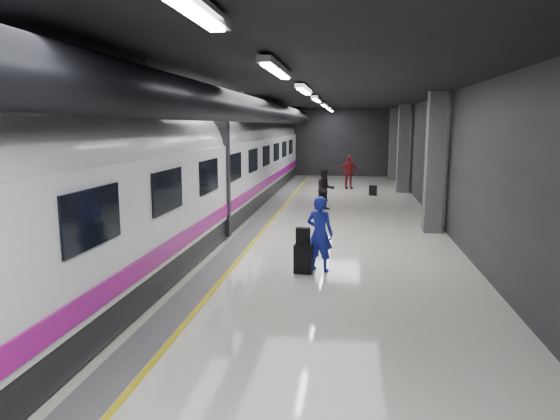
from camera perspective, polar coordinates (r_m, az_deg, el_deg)
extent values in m
plane|color=silver|center=(15.10, 0.71, -3.56)|extent=(40.00, 40.00, 0.00)
cube|color=black|center=(14.74, 0.75, 13.73)|extent=(10.00, 40.00, 0.02)
cube|color=#28282B|center=(34.65, 4.98, 7.64)|extent=(10.00, 0.02, 4.50)
cube|color=#28282B|center=(16.16, -17.21, 4.96)|extent=(0.02, 40.00, 4.50)
cube|color=#28282B|center=(14.96, 20.15, 4.45)|extent=(0.02, 40.00, 4.50)
cube|color=slate|center=(15.33, -4.31, -3.37)|extent=(0.65, 39.80, 0.01)
cube|color=yellow|center=(15.25, -2.84, -3.42)|extent=(0.10, 39.80, 0.01)
cylinder|color=black|center=(14.93, -4.31, 11.54)|extent=(0.80, 38.00, 0.80)
cube|color=silver|center=(8.73, -0.38, 15.87)|extent=(0.22, 2.60, 0.10)
cube|color=silver|center=(13.67, 2.77, 13.61)|extent=(0.22, 2.60, 0.10)
cube|color=silver|center=(18.65, 4.22, 12.54)|extent=(0.22, 2.60, 0.10)
cube|color=silver|center=(23.64, 5.06, 11.92)|extent=(0.22, 2.60, 0.10)
cube|color=silver|center=(28.63, 5.60, 11.52)|extent=(0.22, 2.60, 0.10)
cube|color=silver|center=(32.62, 5.91, 11.28)|extent=(0.22, 2.60, 0.10)
cube|color=#515154|center=(16.84, 17.24, 5.13)|extent=(0.55, 0.55, 4.50)
cube|color=#515154|center=(26.74, 13.87, 6.81)|extent=(0.55, 0.55, 4.50)
cube|color=#515154|center=(32.72, 12.83, 7.32)|extent=(0.55, 0.55, 4.50)
cube|color=black|center=(15.76, -11.09, -1.88)|extent=(2.80, 38.00, 0.60)
cube|color=white|center=(15.55, -11.26, 3.18)|extent=(2.90, 38.00, 2.20)
cylinder|color=white|center=(15.47, -11.37, 6.68)|extent=(2.80, 38.00, 2.80)
cube|color=#980D80|center=(15.24, -5.93, 0.15)|extent=(0.04, 38.00, 0.35)
cube|color=black|center=(15.52, -11.29, 4.10)|extent=(3.05, 0.25, 3.80)
cube|color=black|center=(7.64, -20.64, -0.82)|extent=(0.05, 1.60, 0.85)
cube|color=black|center=(10.34, -12.72, 2.16)|extent=(0.05, 1.60, 0.85)
cube|color=black|center=(13.17, -8.12, 3.88)|extent=(0.05, 1.60, 0.85)
cube|color=black|center=(16.06, -5.15, 4.96)|extent=(0.05, 1.60, 0.85)
cube|color=black|center=(18.98, -3.09, 5.71)|extent=(0.05, 1.60, 0.85)
cube|color=black|center=(21.93, -1.57, 6.25)|extent=(0.05, 1.60, 0.85)
cube|color=black|center=(24.89, -0.42, 6.66)|extent=(0.05, 1.60, 0.85)
cube|color=black|center=(27.85, 0.50, 6.98)|extent=(0.05, 1.60, 0.85)
cube|color=black|center=(30.83, 1.23, 7.24)|extent=(0.05, 1.60, 0.85)
imported|color=#2018B5|center=(11.93, 4.56, -2.71)|extent=(0.76, 0.62, 1.81)
cube|color=black|center=(11.83, 2.66, -5.59)|extent=(0.44, 0.30, 0.69)
cube|color=black|center=(11.70, 2.63, -3.00)|extent=(0.34, 0.23, 0.41)
imported|color=black|center=(20.62, 5.18, 2.35)|extent=(1.00, 0.90, 1.68)
imported|color=maroon|center=(27.71, 7.83, 4.34)|extent=(1.15, 0.67, 1.85)
cube|color=black|center=(25.26, 10.58, 2.22)|extent=(0.40, 0.33, 0.50)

